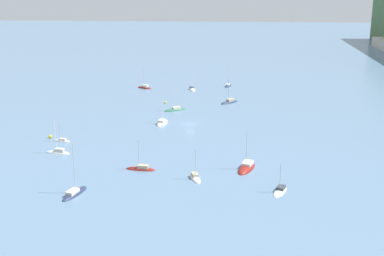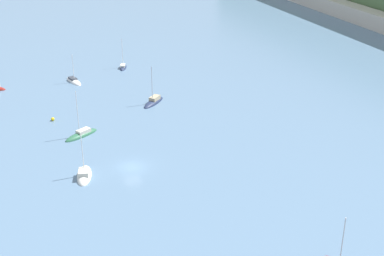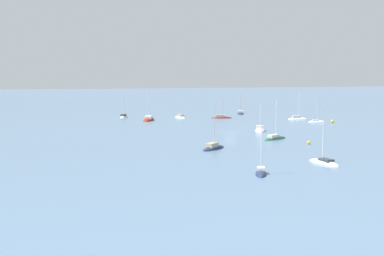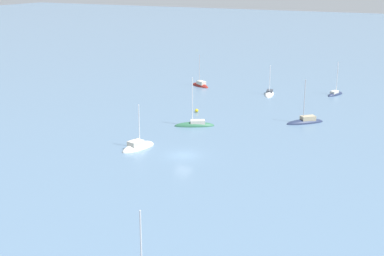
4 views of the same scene
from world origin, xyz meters
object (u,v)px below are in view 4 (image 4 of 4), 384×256
object	(u,v)px
sailboat_7	(335,94)
sailboat_11	(200,86)
sailboat_5	(269,94)
sailboat_12	(138,148)
mooring_buoy_0	(197,111)
sailboat_0	(195,125)
sailboat_4	(305,122)

from	to	relation	value
sailboat_7	sailboat_11	size ratio (longest dim) A/B	0.95
sailboat_5	sailboat_12	xyz separation A→B (m)	(44.76, -5.61, 0.03)
sailboat_11	mooring_buoy_0	world-z (taller)	sailboat_11
sailboat_0	sailboat_11	world-z (taller)	sailboat_0
sailboat_11	sailboat_4	bearing A→B (deg)	173.09
sailboat_0	sailboat_4	bearing A→B (deg)	-176.82
sailboat_0	sailboat_7	xyz separation A→B (m)	(-35.88, 16.47, 0.00)
sailboat_0	mooring_buoy_0	distance (m)	9.50
sailboat_7	sailboat_12	world-z (taller)	sailboat_7
sailboat_11	sailboat_7	bearing A→B (deg)	-144.37
sailboat_11	sailboat_12	bearing A→B (deg)	130.64
sailboat_0	sailboat_5	xyz separation A→B (m)	(-29.77, 3.43, -0.03)
sailboat_4	sailboat_11	size ratio (longest dim) A/B	1.04
sailboat_0	mooring_buoy_0	size ratio (longest dim) A/B	13.95
sailboat_12	mooring_buoy_0	xyz separation A→B (m)	(-23.63, -1.76, 0.23)
sailboat_4	sailboat_11	world-z (taller)	sailboat_4
sailboat_7	sailboat_12	bearing A→B (deg)	179.49
sailboat_11	sailboat_0	bearing A→B (deg)	140.63
sailboat_4	sailboat_12	xyz separation A→B (m)	(25.76, -18.92, -0.03)
sailboat_7	sailboat_12	xyz separation A→B (m)	(50.87, -18.65, -0.00)
sailboat_0	sailboat_4	xyz separation A→B (m)	(-10.76, 16.74, 0.03)
sailboat_7	sailboat_11	distance (m)	30.92
sailboat_0	sailboat_7	size ratio (longest dim) A/B	1.19
sailboat_0	sailboat_5	distance (m)	29.97
sailboat_4	sailboat_12	distance (m)	31.96
sailboat_4	sailboat_12	size ratio (longest dim) A/B	1.11
sailboat_4	sailboat_11	bearing A→B (deg)	-77.36
sailboat_0	sailboat_5	size ratio (longest dim) A/B	1.32
sailboat_12	sailboat_0	bearing A→B (deg)	6.38
sailboat_5	mooring_buoy_0	bearing A→B (deg)	-33.39
sailboat_4	sailboat_0	bearing A→B (deg)	-11.57
sailboat_5	sailboat_11	world-z (taller)	sailboat_11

